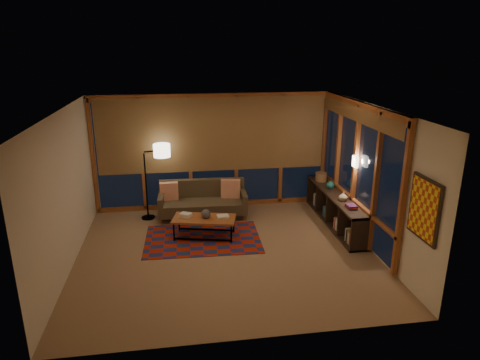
{
  "coord_description": "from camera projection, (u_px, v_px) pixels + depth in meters",
  "views": [
    {
      "loc": [
        -0.82,
        -7.2,
        3.77
      ],
      "look_at": [
        0.34,
        0.5,
        1.26
      ],
      "focal_mm": 32.0,
      "sensor_mm": 36.0,
      "label": 1
    }
  ],
  "objects": [
    {
      "name": "basket",
      "position": [
        321.0,
        177.0,
        9.98
      ],
      "size": [
        0.29,
        0.29,
        0.2
      ],
      "primitive_type": "cylinder",
      "rotation": [
        0.0,
        0.0,
        0.1
      ],
      "color": "olive",
      "rests_on": "bookshelf"
    },
    {
      "name": "ceiling",
      "position": [
        225.0,
        109.0,
        7.23
      ],
      "size": [
        5.5,
        5.0,
        0.01
      ],
      "primitive_type": "cube",
      "color": "white",
      "rests_on": "walls"
    },
    {
      "name": "wall_art",
      "position": [
        424.0,
        209.0,
        6.25
      ],
      "size": [
        0.06,
        0.74,
        0.94
      ],
      "primitive_type": null,
      "color": "#C63C17",
      "rests_on": "walls"
    },
    {
      "name": "bookshelf",
      "position": [
        335.0,
        209.0,
        9.24
      ],
      "size": [
        0.4,
        2.74,
        0.69
      ],
      "primitive_type": null,
      "color": "#312119",
      "rests_on": "floor"
    },
    {
      "name": "area_rug",
      "position": [
        203.0,
        239.0,
        8.6
      ],
      "size": [
        2.34,
        1.6,
        0.01
      ],
      "primitive_type": "cube",
      "rotation": [
        0.0,
        0.0,
        -0.03
      ],
      "color": "#A01E0A",
      "rests_on": "floor"
    },
    {
      "name": "wall_sconce",
      "position": [
        355.0,
        162.0,
        8.37
      ],
      "size": [
        0.12,
        0.18,
        0.22
      ],
      "primitive_type": null,
      "color": "white",
      "rests_on": "walls"
    },
    {
      "name": "pillow_left",
      "position": [
        169.0,
        191.0,
        9.57
      ],
      "size": [
        0.41,
        0.15,
        0.4
      ],
      "primitive_type": null,
      "rotation": [
        0.0,
        0.0,
        0.04
      ],
      "color": "#DC4010",
      "rests_on": "sofa"
    },
    {
      "name": "window_wall_back",
      "position": [
        213.0,
        152.0,
        9.93
      ],
      "size": [
        5.3,
        0.16,
        2.6
      ],
      "primitive_type": null,
      "color": "#A75828",
      "rests_on": "walls"
    },
    {
      "name": "window_wall_right",
      "position": [
        354.0,
        169.0,
        8.59
      ],
      "size": [
        0.16,
        3.7,
        2.6
      ],
      "primitive_type": null,
      "color": "#A75828",
      "rests_on": "walls"
    },
    {
      "name": "shelf_book_stack",
      "position": [
        351.0,
        206.0,
        8.34
      ],
      "size": [
        0.2,
        0.28,
        0.08
      ],
      "primitive_type": null,
      "rotation": [
        0.0,
        0.0,
        0.05
      ],
      "color": "beige",
      "rests_on": "bookshelf"
    },
    {
      "name": "book_stack_a",
      "position": [
        186.0,
        215.0,
        8.64
      ],
      "size": [
        0.28,
        0.26,
        0.06
      ],
      "primitive_type": null,
      "rotation": [
        0.0,
        0.0,
        -0.53
      ],
      "color": "beige",
      "rests_on": "coffee_table"
    },
    {
      "name": "floor_lamp",
      "position": [
        146.0,
        182.0,
        9.39
      ],
      "size": [
        0.63,
        0.48,
        1.69
      ],
      "primitive_type": null,
      "rotation": [
        0.0,
        0.0,
        0.21
      ],
      "color": "black",
      "rests_on": "floor"
    },
    {
      "name": "ceramic_pot",
      "position": [
        206.0,
        214.0,
        8.55
      ],
      "size": [
        0.23,
        0.23,
        0.18
      ],
      "primitive_type": "sphere",
      "rotation": [
        0.0,
        0.0,
        -0.29
      ],
      "color": "black",
      "rests_on": "coffee_table"
    },
    {
      "name": "teal_bowl",
      "position": [
        330.0,
        185.0,
        9.44
      ],
      "size": [
        0.19,
        0.19,
        0.18
      ],
      "primitive_type": "sphere",
      "rotation": [
        0.0,
        0.0,
        -0.12
      ],
      "color": "#195F57",
      "rests_on": "bookshelf"
    },
    {
      "name": "sofa",
      "position": [
        203.0,
        200.0,
        9.59
      ],
      "size": [
        1.96,
        0.85,
        0.79
      ],
      "primitive_type": null,
      "rotation": [
        0.0,
        0.0,
        -0.04
      ],
      "color": "brown",
      "rests_on": "floor"
    },
    {
      "name": "floor",
      "position": [
        226.0,
        253.0,
        8.05
      ],
      "size": [
        5.5,
        5.0,
        0.01
      ],
      "primitive_type": "cube",
      "color": "#A06F4A",
      "rests_on": "ground"
    },
    {
      "name": "walls",
      "position": [
        225.0,
        185.0,
        7.64
      ],
      "size": [
        5.51,
        5.01,
        2.7
      ],
      "color": "beige",
      "rests_on": "floor"
    },
    {
      "name": "pillow_right",
      "position": [
        231.0,
        188.0,
        9.72
      ],
      "size": [
        0.46,
        0.23,
        0.44
      ],
      "primitive_type": null,
      "rotation": [
        0.0,
        0.0,
        -0.19
      ],
      "color": "#DC4010",
      "rests_on": "sofa"
    },
    {
      "name": "vase",
      "position": [
        343.0,
        196.0,
        8.73
      ],
      "size": [
        0.18,
        0.18,
        0.19
      ],
      "primitive_type": "imported",
      "rotation": [
        0.0,
        0.0,
        -0.02
      ],
      "color": "#BEAB93",
      "rests_on": "bookshelf"
    },
    {
      "name": "book_stack_b",
      "position": [
        223.0,
        217.0,
        8.58
      ],
      "size": [
        0.25,
        0.21,
        0.05
      ],
      "primitive_type": null,
      "rotation": [
        0.0,
        0.0,
        0.09
      ],
      "color": "beige",
      "rests_on": "coffee_table"
    },
    {
      "name": "coffee_table",
      "position": [
        204.0,
        227.0,
        8.65
      ],
      "size": [
        1.34,
        0.84,
        0.42
      ],
      "primitive_type": null,
      "rotation": [
        0.0,
        0.0,
        -0.23
      ],
      "color": "#A75828",
      "rests_on": "floor"
    }
  ]
}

